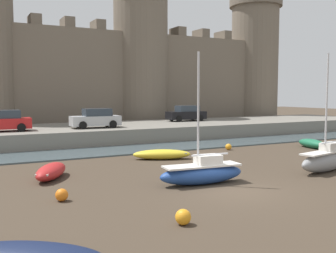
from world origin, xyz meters
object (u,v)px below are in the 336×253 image
sailboat_midflat_centre (202,172)px  rowboat_midflat_left (51,171)px  mooring_buoy_off_centre (183,217)px  mooring_buoy_near_shore (62,195)px  rowboat_near_channel_right (312,143)px  car_quay_centre_east (3,121)px  rowboat_near_channel_left (162,154)px  car_quay_centre_west (186,114)px  sailboat_foreground_right (327,159)px  car_quay_east (96,119)px  mooring_buoy_near_channel (228,147)px

sailboat_midflat_centre → rowboat_midflat_left: bearing=143.8°
rowboat_midflat_left → sailboat_midflat_centre: bearing=-36.2°
mooring_buoy_off_centre → mooring_buoy_near_shore: size_ratio=1.03×
rowboat_near_channel_right → car_quay_centre_east: car_quay_centre_east is taller
rowboat_near_channel_left → car_quay_centre_west: 16.63m
sailboat_foreground_right → car_quay_centre_west: size_ratio=1.52×
rowboat_near_channel_left → car_quay_east: 10.15m
rowboat_near_channel_left → mooring_buoy_near_shore: bearing=-138.7°
car_quay_centre_east → sailboat_midflat_centre: bearing=-67.7°
mooring_buoy_near_shore → car_quay_centre_west: size_ratio=0.12×
mooring_buoy_off_centre → car_quay_centre_west: bearing=59.4°
rowboat_midflat_left → sailboat_midflat_centre: sailboat_midflat_centre is taller
sailboat_midflat_centre → mooring_buoy_near_channel: size_ratio=13.07×
rowboat_midflat_left → mooring_buoy_off_centre: 9.22m
rowboat_midflat_left → sailboat_midflat_centre: (6.00, -4.39, 0.17)m
rowboat_near_channel_right → car_quay_centre_east: 23.76m
rowboat_near_channel_left → car_quay_centre_west: size_ratio=0.92×
sailboat_foreground_right → sailboat_midflat_centre: (-7.64, 0.57, -0.09)m
mooring_buoy_near_channel → sailboat_midflat_centre: bearing=-132.5°
sailboat_midflat_centre → mooring_buoy_near_channel: bearing=47.5°
rowboat_near_channel_right → sailboat_foreground_right: bearing=-133.1°
rowboat_near_channel_right → car_quay_centre_west: bearing=101.5°
mooring_buoy_near_channel → mooring_buoy_off_centre: mooring_buoy_off_centre is taller
rowboat_midflat_left → rowboat_near_channel_left: size_ratio=0.85×
car_quay_centre_west → mooring_buoy_near_channel: bearing=-105.9°
mooring_buoy_near_shore → sailboat_foreground_right: bearing=-2.6°
rowboat_near_channel_left → mooring_buoy_near_channel: bearing=12.4°
mooring_buoy_near_channel → car_quay_centre_east: size_ratio=0.11×
rowboat_near_channel_left → mooring_buoy_near_shore: rowboat_near_channel_left is taller
rowboat_midflat_left → car_quay_centre_east: 12.92m
sailboat_foreground_right → sailboat_midflat_centre: size_ratio=1.04×
car_quay_centre_west → car_quay_east: (-10.90, -3.49, 0.00)m
mooring_buoy_near_shore → car_quay_centre_west: 26.93m
sailboat_midflat_centre → mooring_buoy_off_centre: sailboat_midflat_centre is taller
rowboat_midflat_left → rowboat_near_channel_left: rowboat_midflat_left is taller
sailboat_foreground_right → car_quay_centre_west: bearing=80.6°
rowboat_near_channel_left → mooring_buoy_off_centre: rowboat_near_channel_left is taller
rowboat_near_channel_right → mooring_buoy_near_shore: 21.35m
sailboat_midflat_centre → mooring_buoy_off_centre: bearing=-128.7°
rowboat_midflat_left → sailboat_foreground_right: sailboat_foreground_right is taller
mooring_buoy_off_centre → car_quay_east: bearing=79.9°
mooring_buoy_off_centre → mooring_buoy_near_shore: (-2.82, 4.60, -0.01)m
mooring_buoy_near_shore → rowboat_near_channel_right: bearing=16.7°
mooring_buoy_near_channel → car_quay_centre_west: bearing=74.1°
car_quay_centre_east → car_quay_east: size_ratio=1.00×
car_quay_centre_east → rowboat_midflat_left: bearing=-85.4°
car_quay_centre_east → car_quay_centre_west: bearing=10.2°
mooring_buoy_near_channel → car_quay_east: (-7.48, 8.55, 1.85)m
sailboat_foreground_right → mooring_buoy_near_shore: sailboat_foreground_right is taller
car_quay_centre_west → sailboat_foreground_right: bearing=-99.4°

